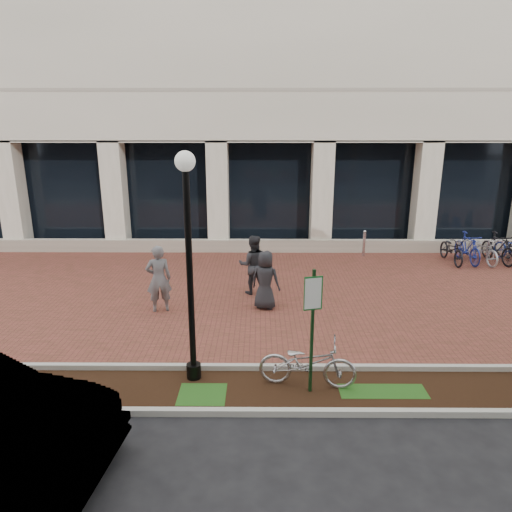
{
  "coord_description": "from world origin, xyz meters",
  "views": [
    {
      "loc": [
        -0.41,
        -12.71,
        4.73
      ],
      "look_at": [
        -0.49,
        -0.8,
        1.34
      ],
      "focal_mm": 32.0,
      "sensor_mm": 36.0,
      "label": 1
    }
  ],
  "objects_px": {
    "lamppost": "(189,257)",
    "bike_rack_cluster": "(490,249)",
    "parking_sign": "(313,316)",
    "locked_bicycle": "(307,363)",
    "bollard": "(364,243)",
    "pedestrian_mid": "(253,265)",
    "pedestrian_right": "(265,280)",
    "pedestrian_left": "(159,279)"
  },
  "relations": [
    {
      "from": "lamppost",
      "to": "bike_rack_cluster",
      "type": "xyz_separation_m",
      "value": [
        9.53,
        7.92,
        -1.93
      ]
    },
    {
      "from": "parking_sign",
      "to": "locked_bicycle",
      "type": "bearing_deg",
      "value": 86.4
    },
    {
      "from": "lamppost",
      "to": "bollard",
      "type": "height_order",
      "value": "lamppost"
    },
    {
      "from": "pedestrian_mid",
      "to": "pedestrian_right",
      "type": "relative_size",
      "value": 1.09
    },
    {
      "from": "parking_sign",
      "to": "pedestrian_left",
      "type": "height_order",
      "value": "parking_sign"
    },
    {
      "from": "pedestrian_right",
      "to": "bike_rack_cluster",
      "type": "relative_size",
      "value": 0.44
    },
    {
      "from": "pedestrian_mid",
      "to": "bike_rack_cluster",
      "type": "bearing_deg",
      "value": -160.28
    },
    {
      "from": "pedestrian_mid",
      "to": "bike_rack_cluster",
      "type": "distance_m",
      "value": 9.03
    },
    {
      "from": "pedestrian_mid",
      "to": "bike_rack_cluster",
      "type": "height_order",
      "value": "pedestrian_mid"
    },
    {
      "from": "pedestrian_left",
      "to": "bollard",
      "type": "relative_size",
      "value": 1.78
    },
    {
      "from": "pedestrian_left",
      "to": "bike_rack_cluster",
      "type": "xyz_separation_m",
      "value": [
        10.89,
        4.55,
        -0.38
      ]
    },
    {
      "from": "pedestrian_left",
      "to": "pedestrian_mid",
      "type": "relative_size",
      "value": 1.03
    },
    {
      "from": "bollard",
      "to": "bike_rack_cluster",
      "type": "bearing_deg",
      "value": -10.82
    },
    {
      "from": "lamppost",
      "to": "pedestrian_right",
      "type": "xyz_separation_m",
      "value": [
        1.43,
        3.58,
        -1.65
      ]
    },
    {
      "from": "pedestrian_left",
      "to": "bike_rack_cluster",
      "type": "bearing_deg",
      "value": -172.66
    },
    {
      "from": "pedestrian_mid",
      "to": "bollard",
      "type": "xyz_separation_m",
      "value": [
        4.12,
        4.01,
        -0.36
      ]
    },
    {
      "from": "locked_bicycle",
      "to": "pedestrian_left",
      "type": "relative_size",
      "value": 1.01
    },
    {
      "from": "locked_bicycle",
      "to": "lamppost",
      "type": "bearing_deg",
      "value": 91.56
    },
    {
      "from": "lamppost",
      "to": "locked_bicycle",
      "type": "height_order",
      "value": "lamppost"
    },
    {
      "from": "pedestrian_left",
      "to": "pedestrian_mid",
      "type": "bearing_deg",
      "value": -166.18
    },
    {
      "from": "parking_sign",
      "to": "locked_bicycle",
      "type": "xyz_separation_m",
      "value": [
        -0.04,
        0.22,
        -1.04
      ]
    },
    {
      "from": "parking_sign",
      "to": "locked_bicycle",
      "type": "height_order",
      "value": "parking_sign"
    },
    {
      "from": "parking_sign",
      "to": "pedestrian_right",
      "type": "bearing_deg",
      "value": 86.95
    },
    {
      "from": "lamppost",
      "to": "pedestrian_right",
      "type": "bearing_deg",
      "value": 68.16
    },
    {
      "from": "pedestrian_right",
      "to": "locked_bicycle",
      "type": "bearing_deg",
      "value": 120.83
    },
    {
      "from": "bollard",
      "to": "bike_rack_cluster",
      "type": "xyz_separation_m",
      "value": [
        4.32,
        -0.83,
        0.0
      ]
    },
    {
      "from": "pedestrian_right",
      "to": "parking_sign",
      "type": "bearing_deg",
      "value": 120.8
    },
    {
      "from": "parking_sign",
      "to": "pedestrian_mid",
      "type": "xyz_separation_m",
      "value": [
        -1.12,
        5.2,
        -0.64
      ]
    },
    {
      "from": "pedestrian_left",
      "to": "pedestrian_right",
      "type": "xyz_separation_m",
      "value": [
        2.79,
        0.21,
        -0.1
      ]
    },
    {
      "from": "locked_bicycle",
      "to": "bike_rack_cluster",
      "type": "xyz_separation_m",
      "value": [
        7.36,
        8.17,
        0.04
      ]
    },
    {
      "from": "parking_sign",
      "to": "bike_rack_cluster",
      "type": "distance_m",
      "value": 11.17
    },
    {
      "from": "pedestrian_mid",
      "to": "bike_rack_cluster",
      "type": "xyz_separation_m",
      "value": [
        8.44,
        3.18,
        -0.35
      ]
    },
    {
      "from": "parking_sign",
      "to": "bollard",
      "type": "xyz_separation_m",
      "value": [
        3.0,
        9.21,
        -1.0
      ]
    },
    {
      "from": "lamppost",
      "to": "pedestrian_mid",
      "type": "bearing_deg",
      "value": 76.99
    },
    {
      "from": "bike_rack_cluster",
      "to": "parking_sign",
      "type": "bearing_deg",
      "value": -138.2
    },
    {
      "from": "lamppost",
      "to": "bike_rack_cluster",
      "type": "bearing_deg",
      "value": 39.71
    },
    {
      "from": "pedestrian_right",
      "to": "lamppost",
      "type": "bearing_deg",
      "value": 88.09
    },
    {
      "from": "pedestrian_mid",
      "to": "parking_sign",
      "type": "bearing_deg",
      "value": 101.19
    },
    {
      "from": "pedestrian_left",
      "to": "parking_sign",
      "type": "bearing_deg",
      "value": 117.63
    },
    {
      "from": "lamppost",
      "to": "bollard",
      "type": "xyz_separation_m",
      "value": [
        5.22,
        8.74,
        -1.94
      ]
    },
    {
      "from": "pedestrian_left",
      "to": "pedestrian_right",
      "type": "relative_size",
      "value": 1.13
    },
    {
      "from": "bike_rack_cluster",
      "to": "lamppost",
      "type": "bearing_deg",
      "value": -147.37
    }
  ]
}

